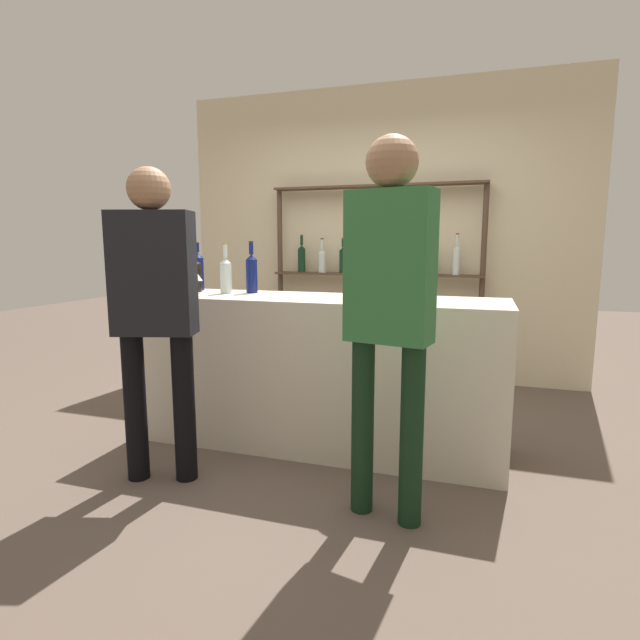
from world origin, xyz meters
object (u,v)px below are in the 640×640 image
(customer_right, at_px, (389,295))
(customer_left, at_px, (154,300))
(counter_bottle_2, at_px, (198,270))
(wine_glass, at_px, (196,277))
(counter_bottle_0, at_px, (195,274))
(ice_bucket, at_px, (395,282))
(counter_bottle_1, at_px, (226,274))
(counter_bottle_3, at_px, (252,273))

(customer_right, xyz_separation_m, customer_left, (-1.27, 0.01, -0.07))
(counter_bottle_2, distance_m, wine_glass, 0.28)
(wine_glass, distance_m, customer_right, 1.60)
(counter_bottle_0, bearing_deg, ice_bucket, -6.33)
(counter_bottle_0, height_order, counter_bottle_1, counter_bottle_1)
(customer_right, distance_m, customer_left, 1.27)
(counter_bottle_1, distance_m, counter_bottle_2, 0.33)
(customer_left, bearing_deg, customer_right, -106.74)
(counter_bottle_1, height_order, wine_glass, counter_bottle_1)
(counter_bottle_0, distance_m, customer_right, 1.73)
(counter_bottle_3, relative_size, customer_left, 0.21)
(counter_bottle_1, distance_m, wine_glass, 0.20)
(wine_glass, height_order, ice_bucket, ice_bucket)
(counter_bottle_3, bearing_deg, counter_bottle_0, -172.34)
(counter_bottle_1, xyz_separation_m, wine_glass, (-0.17, -0.10, -0.01))
(counter_bottle_0, distance_m, customer_left, 0.86)
(counter_bottle_0, distance_m, ice_bucket, 1.44)
(counter_bottle_2, bearing_deg, ice_bucket, -10.45)
(counter_bottle_1, height_order, ice_bucket, counter_bottle_1)
(counter_bottle_3, distance_m, customer_left, 0.89)
(counter_bottle_1, xyz_separation_m, customer_right, (1.27, -0.80, -0.03))
(counter_bottle_0, distance_m, counter_bottle_1, 0.26)
(counter_bottle_3, height_order, customer_left, customer_left)
(counter_bottle_1, xyz_separation_m, ice_bucket, (1.18, -0.13, -0.01))
(counter_bottle_0, distance_m, counter_bottle_2, 0.12)
(counter_bottle_3, xyz_separation_m, ice_bucket, (1.02, -0.21, -0.02))
(ice_bucket, bearing_deg, counter_bottle_1, 173.58)
(counter_bottle_3, relative_size, wine_glass, 2.34)
(counter_bottle_2, relative_size, customer_right, 0.20)
(counter_bottle_0, xyz_separation_m, customer_left, (0.25, -0.81, -0.09))
(wine_glass, bearing_deg, customer_left, -76.53)
(ice_bucket, relative_size, customer_left, 0.14)
(counter_bottle_2, height_order, counter_bottle_3, counter_bottle_2)
(counter_bottle_1, bearing_deg, wine_glass, -149.58)
(customer_left, bearing_deg, counter_bottle_2, 1.67)
(counter_bottle_1, bearing_deg, ice_bucket, -6.42)
(counter_bottle_1, height_order, customer_left, customer_left)
(counter_bottle_2, height_order, customer_right, customer_right)
(counter_bottle_2, relative_size, counter_bottle_3, 1.01)
(counter_bottle_0, xyz_separation_m, ice_bucket, (1.43, -0.16, -0.01))
(counter_bottle_1, distance_m, counter_bottle_3, 0.18)
(counter_bottle_0, bearing_deg, wine_glass, -55.66)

